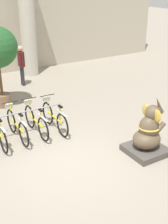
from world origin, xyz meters
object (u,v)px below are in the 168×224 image
bicycle_2 (36,121)px  elephant_statue (148,135)px  person_pedestrian (21,62)px  bicycle_3 (54,117)px  bicycle_1 (17,125)px

bicycle_2 → elephant_statue: 3.33m
person_pedestrian → bicycle_2: bearing=-106.0°
person_pedestrian → bicycle_3: bearing=-98.6°
bicycle_1 → bicycle_3: bearing=-2.0°
bicycle_1 → elephant_statue: size_ratio=1.10×
elephant_statue → person_pedestrian: bearing=96.9°
bicycle_1 → person_pedestrian: size_ratio=1.02×
person_pedestrian → bicycle_1: bearing=-112.7°
person_pedestrian → elephant_statue: bearing=-83.1°
bicycle_1 → person_pedestrian: person_pedestrian is taller
bicycle_2 → elephant_statue: elephant_statue is taller
bicycle_1 → person_pedestrian: bearing=67.3°
bicycle_2 → bicycle_1: bearing=-179.1°
bicycle_3 → elephant_statue: size_ratio=1.10×
bicycle_1 → bicycle_2: (0.59, 0.01, 0.00)m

